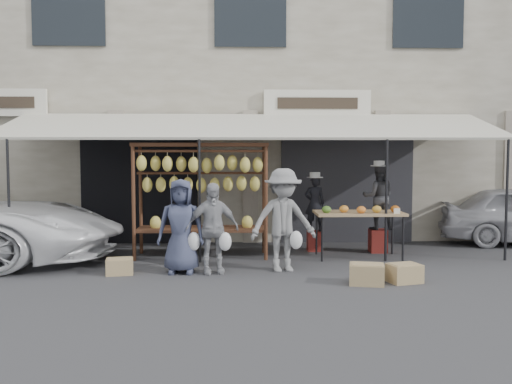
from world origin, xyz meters
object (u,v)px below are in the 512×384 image
at_px(customer_right, 283,220).
at_px(vendor_right, 379,197).
at_px(produce_table, 359,214).
at_px(customer_left, 181,226).
at_px(crate_far, 120,267).
at_px(vendor_left, 315,204).
at_px(customer_mid, 212,228).
at_px(crate_near_a, 367,274).
at_px(banana_rack, 201,177).
at_px(crate_near_b, 404,273).

bearing_deg(customer_right, vendor_right, 28.70).
relative_size(produce_table, vendor_right, 1.27).
height_order(customer_left, crate_far, customer_left).
height_order(produce_table, vendor_left, vendor_left).
bearing_deg(customer_mid, crate_near_a, -32.24).
xyz_separation_m(vendor_right, customer_right, (-2.10, -1.80, -0.25)).
xyz_separation_m(vendor_left, crate_near_a, (0.41, -3.02, -0.83)).
bearing_deg(customer_left, customer_right, 3.85).
bearing_deg(customer_left, banana_rack, 81.11).
bearing_deg(customer_mid, vendor_left, 34.24).
height_order(vendor_left, crate_near_b, vendor_left).
bearing_deg(produce_table, banana_rack, 176.47).
relative_size(customer_mid, crate_near_b, 3.16).
distance_m(crate_near_a, crate_far, 4.09).
distance_m(customer_left, customer_right, 1.75).
xyz_separation_m(banana_rack, produce_table, (3.07, -0.19, -0.71)).
relative_size(banana_rack, crate_far, 5.86).
bearing_deg(customer_right, crate_far, 171.70).
bearing_deg(produce_table, customer_left, -159.08).
distance_m(banana_rack, customer_mid, 1.72).
xyz_separation_m(vendor_right, crate_far, (-4.88, -1.96, -1.01)).
xyz_separation_m(vendor_left, crate_far, (-3.60, -2.16, -0.86)).
relative_size(banana_rack, crate_near_a, 4.94).
bearing_deg(customer_right, customer_left, 171.07).
relative_size(vendor_right, crate_near_b, 2.74).
xyz_separation_m(banana_rack, vendor_right, (3.60, 0.42, -0.43)).
distance_m(banana_rack, crate_far, 2.47).
distance_m(customer_left, customer_mid, 0.53).
distance_m(vendor_left, customer_right, 2.16).
xyz_separation_m(produce_table, vendor_left, (-0.75, 0.81, 0.12)).
bearing_deg(produce_table, crate_far, -162.74).
distance_m(vendor_right, customer_left, 4.30).
distance_m(produce_table, customer_right, 1.97).
relative_size(customer_right, crate_near_a, 3.38).
distance_m(banana_rack, customer_left, 1.67).
bearing_deg(customer_right, produce_table, 25.17).
relative_size(vendor_right, customer_mid, 0.87).
height_order(produce_table, crate_far, produce_table).
bearing_deg(crate_far, vendor_right, 21.92).
relative_size(customer_mid, crate_far, 3.48).
relative_size(banana_rack, vendor_left, 2.26).
bearing_deg(vendor_right, produce_table, 55.61).
height_order(banana_rack, crate_far, banana_rack).
bearing_deg(crate_near_a, customer_right, 139.93).
bearing_deg(crate_near_a, customer_left, 162.41).
xyz_separation_m(vendor_left, customer_mid, (-2.04, -2.11, -0.22)).
relative_size(vendor_left, crate_near_a, 2.19).
height_order(crate_near_a, crate_far, crate_near_a).
height_order(customer_left, customer_mid, customer_left).
height_order(vendor_left, vendor_right, vendor_right).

